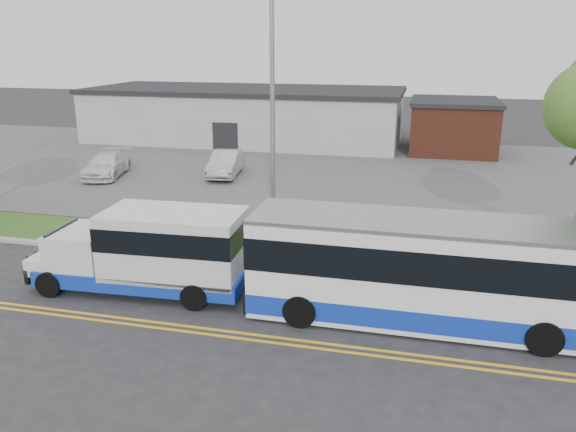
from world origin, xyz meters
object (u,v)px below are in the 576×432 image
(parked_car_b, at_px, (107,165))
(parked_car_a, at_px, (226,163))
(streetlight_near, at_px, (272,119))
(transit_bus, at_px, (443,273))
(shuttle_bus, at_px, (154,249))

(parked_car_b, bearing_deg, parked_car_a, 1.44)
(streetlight_near, bearing_deg, parked_car_a, 118.11)
(parked_car_b, bearing_deg, streetlight_near, -49.75)
(streetlight_near, relative_size, transit_bus, 0.84)
(parked_car_a, distance_m, parked_car_b, 7.23)
(shuttle_bus, distance_m, transit_bus, 9.16)
(transit_bus, relative_size, parked_car_b, 2.34)
(transit_bus, relative_size, parked_car_a, 2.47)
(streetlight_near, bearing_deg, shuttle_bus, -122.06)
(shuttle_bus, height_order, parked_car_b, shuttle_bus)
(parked_car_b, bearing_deg, shuttle_bus, -67.27)
(parked_car_a, bearing_deg, shuttle_bus, -86.46)
(transit_bus, distance_m, parked_car_a, 20.38)
(shuttle_bus, relative_size, parked_car_a, 1.61)
(transit_bus, height_order, parked_car_b, transit_bus)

